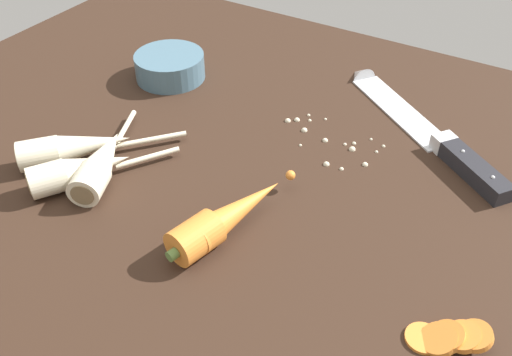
{
  "coord_description": "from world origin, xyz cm",
  "views": [
    {
      "loc": [
        27.08,
        -46.69,
        44.98
      ],
      "look_at": [
        0.0,
        -2.0,
        1.5
      ],
      "focal_mm": 39.13,
      "sensor_mm": 36.0,
      "label": 1
    }
  ],
  "objects_px": {
    "parsnip_front": "(80,170)",
    "carrot_slice_stack": "(448,337)",
    "parsnip_mid_right": "(101,163)",
    "chefs_knife": "(417,123)",
    "parsnip_mid_left": "(75,148)",
    "whole_carrot": "(227,218)",
    "prep_bowl": "(170,65)"
  },
  "relations": [
    {
      "from": "parsnip_mid_left",
      "to": "carrot_slice_stack",
      "type": "relative_size",
      "value": 2.37
    },
    {
      "from": "parsnip_front",
      "to": "prep_bowl",
      "type": "distance_m",
      "value": 0.27
    },
    {
      "from": "whole_carrot",
      "to": "prep_bowl",
      "type": "distance_m",
      "value": 0.36
    },
    {
      "from": "parsnip_mid_right",
      "to": "chefs_knife",
      "type": "bearing_deg",
      "value": 45.59
    },
    {
      "from": "parsnip_front",
      "to": "chefs_knife",
      "type": "bearing_deg",
      "value": 46.77
    },
    {
      "from": "chefs_knife",
      "to": "whole_carrot",
      "type": "bearing_deg",
      "value": -110.04
    },
    {
      "from": "chefs_knife",
      "to": "parsnip_front",
      "type": "xyz_separation_m",
      "value": [
        -0.32,
        -0.34,
        0.01
      ]
    },
    {
      "from": "parsnip_mid_left",
      "to": "parsnip_mid_right",
      "type": "height_order",
      "value": "same"
    },
    {
      "from": "chefs_knife",
      "to": "whole_carrot",
      "type": "xyz_separation_m",
      "value": [
        -0.11,
        -0.31,
        0.01
      ]
    },
    {
      "from": "whole_carrot",
      "to": "parsnip_mid_right",
      "type": "distance_m",
      "value": 0.19
    },
    {
      "from": "parsnip_front",
      "to": "prep_bowl",
      "type": "relative_size",
      "value": 1.55
    },
    {
      "from": "parsnip_mid_right",
      "to": "parsnip_mid_left",
      "type": "bearing_deg",
      "value": 173.26
    },
    {
      "from": "whole_carrot",
      "to": "carrot_slice_stack",
      "type": "bearing_deg",
      "value": -3.43
    },
    {
      "from": "carrot_slice_stack",
      "to": "parsnip_mid_right",
      "type": "bearing_deg",
      "value": 177.7
    },
    {
      "from": "parsnip_mid_left",
      "to": "whole_carrot",
      "type": "bearing_deg",
      "value": -2.05
    },
    {
      "from": "prep_bowl",
      "to": "carrot_slice_stack",
      "type": "bearing_deg",
      "value": -26.26
    },
    {
      "from": "whole_carrot",
      "to": "prep_bowl",
      "type": "xyz_separation_m",
      "value": [
        -0.27,
        0.24,
        0.0
      ]
    },
    {
      "from": "whole_carrot",
      "to": "parsnip_mid_right",
      "type": "relative_size",
      "value": 1.03
    },
    {
      "from": "whole_carrot",
      "to": "parsnip_mid_left",
      "type": "bearing_deg",
      "value": 177.95
    },
    {
      "from": "parsnip_mid_right",
      "to": "carrot_slice_stack",
      "type": "xyz_separation_m",
      "value": [
        0.44,
        -0.02,
        -0.01
      ]
    },
    {
      "from": "chefs_knife",
      "to": "parsnip_mid_left",
      "type": "bearing_deg",
      "value": -139.36
    },
    {
      "from": "parsnip_mid_right",
      "to": "carrot_slice_stack",
      "type": "height_order",
      "value": "parsnip_mid_right"
    },
    {
      "from": "parsnip_mid_left",
      "to": "carrot_slice_stack",
      "type": "distance_m",
      "value": 0.5
    },
    {
      "from": "whole_carrot",
      "to": "parsnip_front",
      "type": "relative_size",
      "value": 1.12
    },
    {
      "from": "chefs_knife",
      "to": "parsnip_mid_left",
      "type": "height_order",
      "value": "parsnip_mid_left"
    },
    {
      "from": "whole_carrot",
      "to": "parsnip_mid_left",
      "type": "relative_size",
      "value": 1.08
    },
    {
      "from": "parsnip_front",
      "to": "carrot_slice_stack",
      "type": "bearing_deg",
      "value": 0.86
    },
    {
      "from": "chefs_knife",
      "to": "parsnip_mid_left",
      "type": "relative_size",
      "value": 1.68
    },
    {
      "from": "parsnip_front",
      "to": "carrot_slice_stack",
      "type": "distance_m",
      "value": 0.46
    },
    {
      "from": "chefs_knife",
      "to": "parsnip_mid_right",
      "type": "relative_size",
      "value": 1.61
    },
    {
      "from": "chefs_knife",
      "to": "parsnip_front",
      "type": "bearing_deg",
      "value": -133.23
    },
    {
      "from": "parsnip_front",
      "to": "carrot_slice_stack",
      "type": "relative_size",
      "value": 2.28
    }
  ]
}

